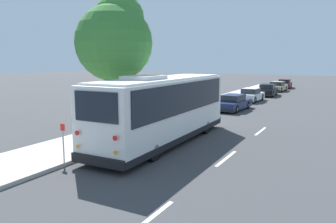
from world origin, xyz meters
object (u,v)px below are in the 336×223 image
object	(u,v)px
shuttle_bus	(164,107)
parked_sedan_maroon	(285,84)
parked_sedan_white	(251,95)
sign_post_far	(85,132)
parked_sedan_black	(268,90)
sign_post_near	(63,141)
street_tree	(115,38)
fire_hydrant	(187,110)
parked_sedan_navy	(233,103)
parked_sedan_tan	(277,87)

from	to	relation	value
shuttle_bus	parked_sedan_maroon	distance (m)	36.25
shuttle_bus	parked_sedan_white	distance (m)	18.40
parked_sedan_maroon	sign_post_far	xyz separation A→B (m)	(-39.63, 1.60, 0.40)
parked_sedan_black	sign_post_near	distance (m)	29.06
street_tree	fire_hydrant	xyz separation A→B (m)	(6.52, -1.02, -4.61)
parked_sedan_black	street_tree	distance (m)	24.77
sign_post_near	fire_hydrant	xyz separation A→B (m)	(11.34, 0.02, -0.33)
parked_sedan_white	sign_post_near	world-z (taller)	sign_post_near
sign_post_near	sign_post_far	size ratio (longest dim) A/B	0.85
parked_sedan_black	fire_hydrant	bearing A→B (deg)	171.89
parked_sedan_navy	parked_sedan_black	xyz separation A→B (m)	(12.40, -0.08, 0.03)
parked_sedan_tan	parked_sedan_black	bearing A→B (deg)	-175.19
parked_sedan_white	fire_hydrant	distance (m)	11.74
shuttle_bus	sign_post_near	distance (m)	5.12
sign_post_near	sign_post_far	bearing A→B (deg)	0.00
fire_hydrant	street_tree	bearing A→B (deg)	171.08
parked_sedan_black	street_tree	size ratio (longest dim) A/B	0.60
parked_sedan_navy	parked_sedan_maroon	distance (m)	24.26
parked_sedan_black	fire_hydrant	xyz separation A→B (m)	(-17.67, 1.75, -0.07)
parked_sedan_navy	parked_sedan_white	size ratio (longest dim) A/B	1.11
parked_sedan_navy	parked_sedan_black	world-z (taller)	parked_sedan_black
parked_sedan_navy	street_tree	bearing A→B (deg)	169.71
parked_sedan_black	fire_hydrant	distance (m)	17.76
shuttle_bus	parked_sedan_tan	xyz separation A→B (m)	(30.69, 0.31, -1.21)
shuttle_bus	parked_sedan_tan	size ratio (longest dim) A/B	2.35
shuttle_bus	sign_post_far	size ratio (longest dim) A/B	6.13
shuttle_bus	parked_sedan_navy	bearing A→B (deg)	0.57
parked_sedan_white	parked_sedan_maroon	size ratio (longest dim) A/B	0.97
parked_sedan_tan	parked_sedan_maroon	xyz separation A→B (m)	(5.54, 0.04, 0.01)
sign_post_far	fire_hydrant	size ratio (longest dim) A/B	2.05
street_tree	fire_hydrant	bearing A→B (deg)	-8.92
parked_sedan_navy	sign_post_far	world-z (taller)	sign_post_far
parked_sedan_white	sign_post_far	xyz separation A→B (m)	(-21.75, 1.41, 0.40)
parked_sedan_tan	sign_post_near	bearing A→B (deg)	-178.59
parked_sedan_navy	sign_post_far	size ratio (longest dim) A/B	2.80
parked_sedan_black	sign_post_far	size ratio (longest dim) A/B	2.65
sign_post_near	sign_post_far	world-z (taller)	sign_post_far
parked_sedan_maroon	street_tree	world-z (taller)	street_tree
parked_sedan_black	parked_sedan_white	bearing A→B (deg)	174.51
sign_post_near	parked_sedan_white	bearing A→B (deg)	-3.50
shuttle_bus	sign_post_near	size ratio (longest dim) A/B	7.21
parked_sedan_navy	parked_sedan_maroon	size ratio (longest dim) A/B	1.07
parked_sedan_white	parked_sedan_navy	bearing A→B (deg)	-175.57
parked_sedan_maroon	sign_post_near	distance (m)	40.91
shuttle_bus	parked_sedan_maroon	world-z (taller)	shuttle_bus
shuttle_bus	sign_post_far	distance (m)	4.00
sign_post_near	fire_hydrant	bearing A→B (deg)	0.11
street_tree	sign_post_far	bearing A→B (deg)	-163.71
street_tree	sign_post_far	world-z (taller)	street_tree
parked_sedan_black	fire_hydrant	world-z (taller)	parked_sedan_black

